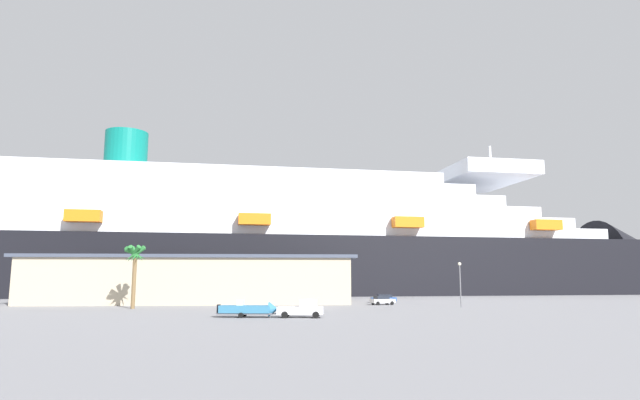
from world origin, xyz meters
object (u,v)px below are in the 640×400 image
(parked_car_silver_sedan, at_px, (382,300))
(parked_car_blue_suv, at_px, (384,298))
(palm_tree, at_px, (135,259))
(parked_car_yellow_taxi, at_px, (198,299))
(street_lamp, at_px, (460,278))
(pickup_truck, at_px, (302,309))
(small_boat_on_trailer, at_px, (251,309))
(cruise_ship, at_px, (260,244))

(parked_car_silver_sedan, relative_size, parked_car_blue_suv, 0.94)
(palm_tree, distance_m, parked_car_yellow_taxi, 20.50)
(parked_car_yellow_taxi, bearing_deg, street_lamp, -26.04)
(pickup_truck, bearing_deg, palm_tree, 137.45)
(palm_tree, bearing_deg, parked_car_yellow_taxi, 63.69)
(pickup_truck, relative_size, street_lamp, 0.80)
(small_boat_on_trailer, distance_m, palm_tree, 28.26)
(parked_car_silver_sedan, bearing_deg, parked_car_yellow_taxi, 160.85)
(pickup_truck, relative_size, parked_car_silver_sedan, 1.30)
(parked_car_blue_suv, bearing_deg, cruise_ship, 115.19)
(pickup_truck, bearing_deg, parked_car_silver_sedan, 57.61)
(pickup_truck, xyz_separation_m, street_lamp, (28.28, 18.03, 3.79))
(small_boat_on_trailer, relative_size, parked_car_silver_sedan, 1.90)
(street_lamp, height_order, parked_car_yellow_taxi, street_lamp)
(palm_tree, distance_m, parked_car_silver_sedan, 42.75)
(cruise_ship, xyz_separation_m, pickup_truck, (2.12, -82.57, -13.15))
(palm_tree, height_order, street_lamp, palm_tree)
(palm_tree, bearing_deg, street_lamp, -4.46)
(small_boat_on_trailer, bearing_deg, street_lamp, 25.85)
(pickup_truck, distance_m, palm_tree, 33.38)
(cruise_ship, height_order, parked_car_silver_sedan, cruise_ship)
(pickup_truck, bearing_deg, street_lamp, 32.52)
(cruise_ship, relative_size, palm_tree, 27.34)
(pickup_truck, xyz_separation_m, parked_car_yellow_taxi, (-15.54, 39.44, -0.21))
(small_boat_on_trailer, xyz_separation_m, parked_car_blue_suv, (26.26, 34.04, -0.12))
(small_boat_on_trailer, height_order, palm_tree, palm_tree)
(palm_tree, xyz_separation_m, street_lamp, (52.38, -4.09, -2.87))
(cruise_ship, bearing_deg, pickup_truck, -88.53)
(palm_tree, height_order, parked_car_silver_sedan, palm_tree)
(palm_tree, height_order, parked_car_yellow_taxi, palm_tree)
(cruise_ship, distance_m, small_boat_on_trailer, 82.41)
(pickup_truck, xyz_separation_m, parked_car_blue_suv, (20.08, 35.38, -0.21))
(cruise_ship, height_order, parked_car_blue_suv, cruise_ship)
(small_boat_on_trailer, xyz_separation_m, palm_tree, (-17.91, 20.79, 6.75))
(cruise_ship, distance_m, parked_car_yellow_taxi, 47.11)
(pickup_truck, height_order, street_lamp, street_lamp)
(palm_tree, xyz_separation_m, parked_car_blue_suv, (44.18, 13.26, -6.87))
(cruise_ship, xyz_separation_m, palm_tree, (-21.98, -60.45, -6.49))
(cruise_ship, bearing_deg, street_lamp, -64.78)
(parked_car_silver_sedan, bearing_deg, palm_tree, -172.13)
(small_boat_on_trailer, bearing_deg, parked_car_blue_suv, 52.35)
(pickup_truck, bearing_deg, parked_car_blue_suv, 60.42)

